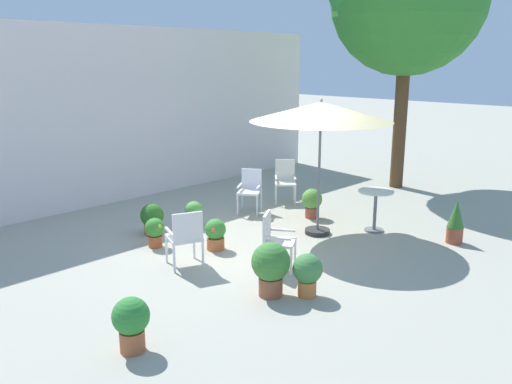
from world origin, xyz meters
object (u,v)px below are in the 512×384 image
at_px(patio_umbrella_0, 321,113).
at_px(potted_plant_1, 194,213).
at_px(patio_chair_0, 185,235).
at_px(potted_plant_7, 131,321).
at_px(potted_plant_4, 312,201).
at_px(potted_plant_8, 271,266).
at_px(patio_chair_2, 275,237).
at_px(patio_chair_3, 250,188).
at_px(potted_plant_5, 152,218).
at_px(patio_chair_1, 285,178).
at_px(potted_plant_3, 155,231).
at_px(cafe_table_0, 375,203).
at_px(potted_plant_2, 456,222).
at_px(potted_plant_0, 215,233).
at_px(potted_plant_6, 308,272).

relative_size(patio_umbrella_0, potted_plant_1, 5.00).
relative_size(patio_chair_0, potted_plant_7, 1.45).
distance_m(potted_plant_4, potted_plant_8, 3.57).
height_order(patio_umbrella_0, potted_plant_4, patio_umbrella_0).
distance_m(patio_chair_0, patio_chair_2, 1.30).
height_order(patio_chair_3, potted_plant_5, patio_chair_3).
distance_m(patio_chair_1, patio_chair_3, 1.10).
xyz_separation_m(potted_plant_3, potted_plant_8, (-0.03, -2.59, 0.14)).
bearing_deg(patio_umbrella_0, potted_plant_1, 124.22).
distance_m(patio_umbrella_0, patio_chair_1, 2.72).
bearing_deg(cafe_table_0, potted_plant_8, -171.77).
xyz_separation_m(patio_chair_3, potted_plant_4, (0.56, -1.11, -0.18)).
bearing_deg(potted_plant_4, potted_plant_2, -78.45).
xyz_separation_m(potted_plant_0, potted_plant_4, (2.46, -0.03, 0.06)).
xyz_separation_m(patio_umbrella_0, potted_plant_5, (-2.05, 2.04, -1.82)).
relative_size(potted_plant_3, potted_plant_6, 0.84).
xyz_separation_m(patio_chair_3, potted_plant_0, (-1.90, -1.09, -0.23)).
bearing_deg(potted_plant_8, potted_plant_4, 29.80).
bearing_deg(potted_plant_1, potted_plant_0, -113.77).
bearing_deg(cafe_table_0, potted_plant_4, 96.38).
bearing_deg(patio_chair_3, potted_plant_3, -173.28).
xyz_separation_m(patio_umbrella_0, potted_plant_1, (-1.27, 1.86, -1.86)).
relative_size(cafe_table_0, potted_plant_3, 1.53).
relative_size(patio_chair_1, patio_chair_2, 1.06).
xyz_separation_m(patio_umbrella_0, patio_chair_0, (-2.58, 0.44, -1.62)).
bearing_deg(patio_chair_0, potted_plant_8, -83.96).
relative_size(patio_chair_0, potted_plant_1, 1.82).
height_order(potted_plant_3, potted_plant_7, potted_plant_7).
bearing_deg(potted_plant_4, potted_plant_6, -142.62).
bearing_deg(cafe_table_0, patio_umbrella_0, 142.48).
xyz_separation_m(cafe_table_0, patio_chair_3, (-0.71, 2.42, -0.01)).
height_order(patio_chair_3, potted_plant_4, patio_chair_3).
relative_size(potted_plant_4, potted_plant_6, 0.99).
relative_size(potted_plant_6, potted_plant_7, 0.96).
bearing_deg(potted_plant_0, patio_chair_0, -162.24).
bearing_deg(potted_plant_1, patio_chair_2, -100.96).
distance_m(patio_umbrella_0, potted_plant_5, 3.42).
relative_size(patio_umbrella_0, potted_plant_6, 4.15).
bearing_deg(potted_plant_3, cafe_table_0, -33.43).
bearing_deg(patio_chair_2, patio_umbrella_0, 17.61).
distance_m(patio_chair_0, potted_plant_8, 1.56).
height_order(cafe_table_0, potted_plant_7, cafe_table_0).
height_order(potted_plant_2, potted_plant_8, potted_plant_2).
xyz_separation_m(potted_plant_3, potted_plant_4, (3.07, -0.82, 0.05)).
bearing_deg(potted_plant_3, patio_umbrella_0, -31.92).
xyz_separation_m(patio_chair_1, potted_plant_6, (-3.32, -3.28, -0.18)).
distance_m(patio_chair_0, patio_chair_1, 4.04).
relative_size(potted_plant_0, potted_plant_2, 0.69).
distance_m(potted_plant_0, potted_plant_1, 1.27).
height_order(patio_chair_1, patio_chair_3, patio_chair_1).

